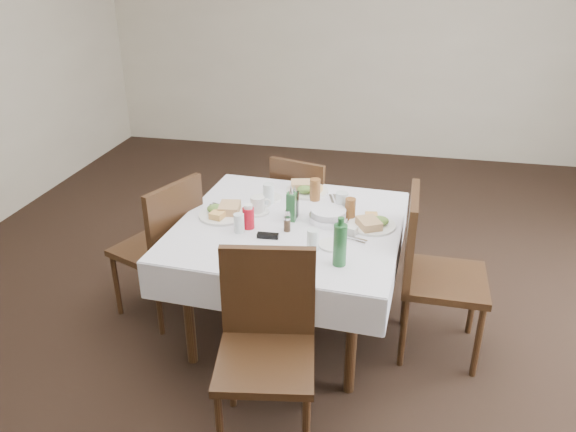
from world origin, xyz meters
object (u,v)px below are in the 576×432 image
Objects in this scene: chair_north at (303,206)px; bread_basket at (328,216)px; water_w at (239,223)px; chair_east at (429,265)px; coffee_mug at (258,205)px; chair_west at (165,241)px; water_e at (342,203)px; oil_cruet_dark at (294,203)px; water_s at (313,240)px; dining_table at (289,235)px; chair_south at (267,335)px; ketchup_bottle at (248,217)px; green_bottle at (340,244)px; water_n at (269,193)px; oil_cruet_green at (291,206)px.

chair_north reaches higher than bread_basket.
chair_east is at bearing 8.35° from water_w.
coffee_mug is at bearing 81.86° from water_w.
chair_west is 0.63m from water_w.
chair_east reaches higher than water_e.
chair_west is at bearing -172.24° from oil_cruet_dark.
water_s is at bearing -15.75° from chair_west.
water_w is (-0.26, -0.17, 0.14)m from dining_table.
chair_north is 1.04m from water_w.
dining_table is at bearing -85.37° from chair_north.
chair_east reaches higher than dining_table.
water_e is at bearing 77.20° from chair_south.
ketchup_bottle is at bearing -137.28° from oil_cruet_dark.
water_e is (-0.55, 0.20, 0.25)m from chair_east.
bread_basket is at bearing 26.69° from water_w.
green_bottle reaches higher than ketchup_bottle.
water_n is at bearing -103.01° from chair_north.
water_n is 1.08× the size of water_s.
water_e is (1.10, 0.20, 0.28)m from chair_west.
dining_table is 0.82m from chair_north.
bread_basket is (0.22, 0.07, 0.12)m from dining_table.
chair_north is 5.99× the size of ketchup_bottle.
ketchup_bottle is at bearing -94.59° from water_n.
oil_cruet_green is (0.19, -0.22, 0.03)m from water_n.
oil_cruet_dark is at bearing 114.80° from water_s.
green_bottle is (-0.48, -0.41, 0.30)m from chair_east.
oil_cruet_dark is (-0.18, 0.39, 0.03)m from water_s.
ketchup_bottle is (-0.16, -0.92, 0.32)m from chair_north.
oil_cruet_dark is 0.23m from coffee_mug.
oil_cruet_green is at bearing 38.72° from water_w.
ketchup_bottle is (-1.05, -0.10, 0.25)m from chair_east.
water_e is 0.63× the size of oil_cruet_green.
dining_table is 9.79× the size of water_e.
water_n is 0.48m from water_e.
chair_east reaches higher than water_n.
water_w is 0.54m from bread_basket.
green_bottle is at bearing 53.22° from chair_south.
ketchup_bottle reaches higher than chair_north.
ketchup_bottle is (0.59, -0.10, 0.28)m from chair_west.
chair_north reaches higher than coffee_mug.
water_n is 1.16× the size of water_w.
chair_east reaches higher than coffee_mug.
water_w is (-0.32, 0.64, 0.26)m from chair_south.
oil_cruet_green is at bearing 84.06° from dining_table.
oil_cruet_dark is (-0.05, 0.91, 0.29)m from chair_south.
chair_west reaches higher than water_n.
dining_table is 0.27m from coffee_mug.
water_s is at bearing -156.44° from chair_east.
coffee_mug is 0.78m from green_bottle.
water_s reaches higher than water_w.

